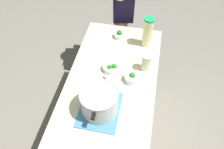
{
  "coord_description": "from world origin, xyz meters",
  "views": [
    {
      "loc": [
        -1.13,
        -0.23,
        2.33
      ],
      "look_at": [
        0.0,
        0.0,
        0.95
      ],
      "focal_mm": 37.36,
      "sensor_mm": 36.0,
      "label": 1
    }
  ],
  "objects_px": {
    "mason_jar": "(146,62)",
    "broccoli_bowl_back": "(111,67)",
    "cooking_pot": "(99,101)",
    "broccoli_bowl_front": "(120,34)",
    "broccoli_bowl_center": "(132,77)",
    "lemonade_pitcher": "(148,32)",
    "person_cook": "(123,8)"
  },
  "relations": [
    {
      "from": "lemonade_pitcher",
      "to": "person_cook",
      "type": "relative_size",
      "value": 0.17
    },
    {
      "from": "lemonade_pitcher",
      "to": "person_cook",
      "type": "bearing_deg",
      "value": 32.13
    },
    {
      "from": "lemonade_pitcher",
      "to": "person_cook",
      "type": "xyz_separation_m",
      "value": [
        0.46,
        0.29,
        -0.12
      ]
    },
    {
      "from": "broccoli_bowl_back",
      "to": "cooking_pot",
      "type": "bearing_deg",
      "value": 179.56
    },
    {
      "from": "mason_jar",
      "to": "broccoli_bowl_back",
      "type": "height_order",
      "value": "mason_jar"
    },
    {
      "from": "lemonade_pitcher",
      "to": "mason_jar",
      "type": "distance_m",
      "value": 0.3
    },
    {
      "from": "lemonade_pitcher",
      "to": "broccoli_bowl_back",
      "type": "relative_size",
      "value": 2.12
    },
    {
      "from": "mason_jar",
      "to": "person_cook",
      "type": "distance_m",
      "value": 0.82
    },
    {
      "from": "cooking_pot",
      "to": "lemonade_pitcher",
      "type": "xyz_separation_m",
      "value": [
        0.74,
        -0.25,
        0.03
      ]
    },
    {
      "from": "broccoli_bowl_front",
      "to": "broccoli_bowl_center",
      "type": "distance_m",
      "value": 0.51
    },
    {
      "from": "broccoli_bowl_front",
      "to": "broccoli_bowl_back",
      "type": "xyz_separation_m",
      "value": [
        -0.4,
        -0.0,
        -0.01
      ]
    },
    {
      "from": "cooking_pot",
      "to": "broccoli_bowl_back",
      "type": "relative_size",
      "value": 2.5
    },
    {
      "from": "broccoli_bowl_front",
      "to": "mason_jar",
      "type": "bearing_deg",
      "value": -141.04
    },
    {
      "from": "lemonade_pitcher",
      "to": "mason_jar",
      "type": "xyz_separation_m",
      "value": [
        -0.29,
        -0.02,
        -0.07
      ]
    },
    {
      "from": "broccoli_bowl_back",
      "to": "mason_jar",
      "type": "bearing_deg",
      "value": -76.68
    },
    {
      "from": "mason_jar",
      "to": "broccoli_bowl_front",
      "type": "height_order",
      "value": "mason_jar"
    },
    {
      "from": "lemonade_pitcher",
      "to": "broccoli_bowl_center",
      "type": "distance_m",
      "value": 0.45
    },
    {
      "from": "cooking_pot",
      "to": "broccoli_bowl_front",
      "type": "distance_m",
      "value": 0.79
    },
    {
      "from": "cooking_pot",
      "to": "mason_jar",
      "type": "height_order",
      "value": "cooking_pot"
    },
    {
      "from": "broccoli_bowl_center",
      "to": "cooking_pot",
      "type": "bearing_deg",
      "value": 149.4
    },
    {
      "from": "lemonade_pitcher",
      "to": "broccoli_bowl_center",
      "type": "relative_size",
      "value": 2.29
    },
    {
      "from": "lemonade_pitcher",
      "to": "broccoli_bowl_front",
      "type": "relative_size",
      "value": 2.81
    },
    {
      "from": "broccoli_bowl_front",
      "to": "broccoli_bowl_center",
      "type": "xyz_separation_m",
      "value": [
        -0.48,
        -0.19,
        -0.0
      ]
    },
    {
      "from": "broccoli_bowl_back",
      "to": "person_cook",
      "type": "height_order",
      "value": "person_cook"
    },
    {
      "from": "cooking_pot",
      "to": "broccoli_bowl_center",
      "type": "distance_m",
      "value": 0.37
    },
    {
      "from": "mason_jar",
      "to": "broccoli_bowl_center",
      "type": "distance_m",
      "value": 0.17
    },
    {
      "from": "mason_jar",
      "to": "broccoli_bowl_back",
      "type": "relative_size",
      "value": 1.13
    },
    {
      "from": "cooking_pot",
      "to": "broccoli_bowl_back",
      "type": "height_order",
      "value": "cooking_pot"
    },
    {
      "from": "cooking_pot",
      "to": "broccoli_bowl_back",
      "type": "bearing_deg",
      "value": -0.44
    },
    {
      "from": "broccoli_bowl_center",
      "to": "broccoli_bowl_front",
      "type": "bearing_deg",
      "value": 21.28
    },
    {
      "from": "lemonade_pitcher",
      "to": "broccoli_bowl_center",
      "type": "height_order",
      "value": "lemonade_pitcher"
    },
    {
      "from": "broccoli_bowl_center",
      "to": "mason_jar",
      "type": "bearing_deg",
      "value": -32.3
    }
  ]
}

